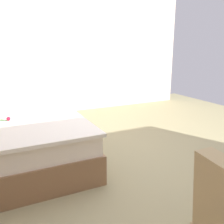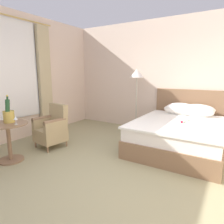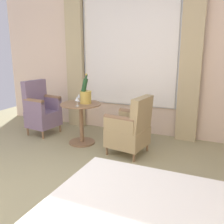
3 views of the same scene
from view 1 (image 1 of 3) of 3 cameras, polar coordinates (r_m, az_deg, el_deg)
The scene contains 2 objects.
ground_plane at distance 3.44m, azimuth 5.91°, elevation -11.18°, with size 7.47×7.47×0.00m, color tan.
wall_far_side at distance 5.90m, azimuth -10.03°, elevation 14.56°, with size 0.12×5.88×3.00m.
Camera 1 is at (-2.61, 1.67, 1.51)m, focal length 40.00 mm.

